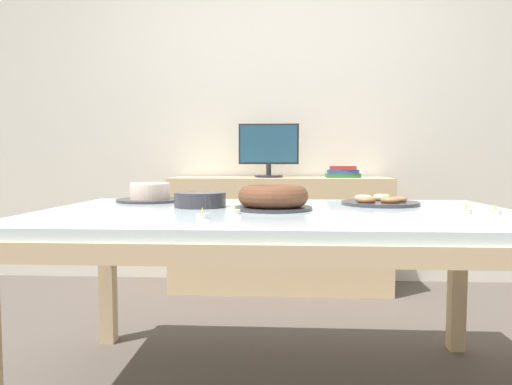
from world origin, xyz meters
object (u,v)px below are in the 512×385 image
Objects in this scene: computer_monitor at (269,151)px; tealight_near_cakes at (202,215)px; plate_stack at (200,200)px; cake_golden_bundt at (273,198)px; tealight_near_front at (495,211)px; cake_chocolate_round at (150,194)px; book_stack at (343,172)px; pastry_platter at (380,202)px; tealight_centre at (466,211)px; tealight_left_edge at (235,211)px.

tealight_near_cakes is (-0.16, -1.77, -0.25)m from computer_monitor.
computer_monitor is 2.02× the size of plate_stack.
cake_golden_bundt is 0.79m from tealight_near_front.
cake_chocolate_round is 0.67m from cake_golden_bundt.
pastry_platter is at bearing -90.33° from book_stack.
tealight_near_cakes is at bearing -111.09° from book_stack.
plate_stack is 1.10m from tealight_near_front.
cake_chocolate_round reaches higher than tealight_near_cakes.
book_stack is 1.90m from tealight_near_cakes.
cake_golden_bundt reaches higher than tealight_centre.
plate_stack reaches higher than tealight_near_cakes.
plate_stack is at bearing 163.31° from cake_golden_bundt.
plate_stack reaches higher than tealight_centre.
tealight_left_edge is 1.00× the size of tealight_near_front.
plate_stack is 5.25× the size of tealight_near_cakes.
pastry_platter is at bearing 125.70° from tealight_centre.
tealight_near_front is at bearing -78.66° from book_stack.
tealight_left_edge is (0.17, -0.25, -0.02)m from plate_stack.
tealight_centre is (0.82, 0.06, 0.00)m from tealight_left_edge.
tealight_near_cakes is at bearing -168.14° from tealight_centre.
computer_monitor is 1.66m from tealight_left_edge.
pastry_platter reaches higher than tealight_near_front.
computer_monitor is 1.42× the size of cake_golden_bundt.
book_stack reaches higher than cake_golden_bundt.
tealight_left_edge is at bearing 54.59° from tealight_near_cakes.
book_stack is 1.59m from plate_stack.
cake_chocolate_round is 1.46× the size of plate_stack.
pastry_platter is 8.17× the size of tealight_near_front.
cake_golden_bundt is at bearing 52.14° from tealight_near_cakes.
book_stack is 0.72× the size of pastry_platter.
pastry_platter is 8.17× the size of tealight_centre.
plate_stack is 5.25× the size of tealight_centre.
tealight_centre is (1.26, -0.44, -0.03)m from cake_chocolate_round.
pastry_platter is 0.47m from tealight_near_front.
book_stack is 1.63m from tealight_near_front.
computer_monitor reaches higher than plate_stack.
cake_chocolate_round reaches higher than tealight_centre.
tealight_near_front is (1.36, -0.45, -0.03)m from cake_chocolate_round.
pastry_platter is (0.51, -1.25, -0.25)m from computer_monitor.
cake_golden_bundt is 0.21m from tealight_left_edge.
cake_chocolate_round is 0.94× the size of pastry_platter.
cake_golden_bundt is 0.51m from pastry_platter.
pastry_platter is 8.17× the size of tealight_left_edge.
tealight_near_front is 1.00× the size of tealight_centre.
cake_golden_bundt is at bearing 171.84° from tealight_near_front.
cake_golden_bundt is at bearing -16.69° from plate_stack.
plate_stack is at bearing -99.72° from computer_monitor.
book_stack is at bearing 61.44° from plate_stack.
cake_chocolate_round is 0.37m from plate_stack.
tealight_centre is at bearing -54.30° from pastry_platter.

